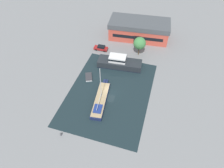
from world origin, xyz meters
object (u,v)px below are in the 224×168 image
(motor_cruiser, at_px, (119,62))
(small_dinghy, at_px, (89,77))
(warehouse_building, at_px, (139,29))
(parked_car, at_px, (101,48))
(quay_tree_near_building, at_px, (140,43))
(sailboat_moored, at_px, (101,100))

(motor_cruiser, relative_size, small_dinghy, 3.62)
(warehouse_building, height_order, parked_car, warehouse_building)
(quay_tree_near_building, bearing_deg, small_dinghy, -127.86)
(parked_car, relative_size, sailboat_moored, 0.35)
(warehouse_building, bearing_deg, motor_cruiser, -103.32)
(warehouse_building, distance_m, motor_cruiser, 17.21)
(parked_car, distance_m, sailboat_moored, 21.45)
(motor_cruiser, bearing_deg, warehouse_building, -13.05)
(sailboat_moored, xyz_separation_m, motor_cruiser, (0.78, 14.36, 0.73))
(quay_tree_near_building, xyz_separation_m, parked_car, (-12.17, -1.11, -3.50))
(warehouse_building, distance_m, parked_car, 15.12)
(warehouse_building, xyz_separation_m, small_dinghy, (-9.13, -24.38, -2.76))
(quay_tree_near_building, bearing_deg, motor_cruiser, -122.08)
(warehouse_building, xyz_separation_m, motor_cruiser, (-2.31, -16.97, -1.74))
(motor_cruiser, xyz_separation_m, small_dinghy, (-6.82, -7.41, -1.02))
(warehouse_building, height_order, small_dinghy, warehouse_building)
(sailboat_moored, bearing_deg, motor_cruiser, 79.73)
(parked_car, bearing_deg, quay_tree_near_building, -86.56)
(parked_car, bearing_deg, warehouse_building, -44.13)
(quay_tree_near_building, height_order, motor_cruiser, quay_tree_near_building)
(sailboat_moored, distance_m, motor_cruiser, 14.40)
(quay_tree_near_building, distance_m, sailboat_moored, 22.33)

